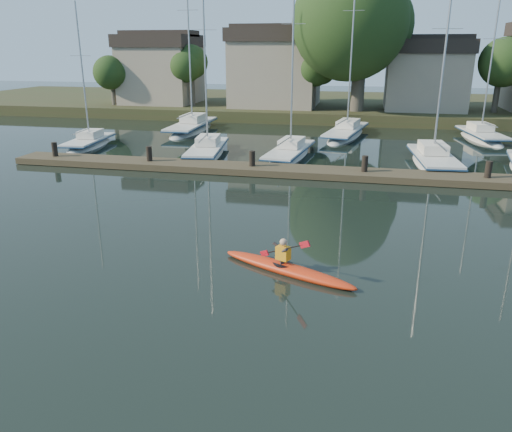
% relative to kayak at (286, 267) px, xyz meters
% --- Properties ---
extents(ground, '(160.00, 160.00, 0.00)m').
position_rel_kayak_xyz_m(ground, '(-0.83, -1.77, -0.18)').
color(ground, black).
rests_on(ground, ground).
extents(kayak, '(4.54, 2.42, 1.49)m').
position_rel_kayak_xyz_m(kayak, '(0.00, 0.00, 0.00)').
color(kayak, '#C84C0F').
rests_on(kayak, ground).
extents(dock, '(34.00, 2.00, 1.80)m').
position_rel_kayak_xyz_m(dock, '(-0.83, 12.23, 0.02)').
color(dock, '#473D28').
rests_on(dock, ground).
extents(sailboat_0, '(2.54, 6.76, 10.48)m').
position_rel_kayak_xyz_m(sailboat_0, '(-16.58, 17.28, -0.35)').
color(sailboat_0, silver).
rests_on(sailboat_0, ground).
extents(sailboat_1, '(3.03, 8.12, 12.97)m').
position_rel_kayak_xyz_m(sailboat_1, '(-7.72, 16.36, -0.36)').
color(sailboat_1, silver).
rests_on(sailboat_1, ground).
extents(sailboat_2, '(2.71, 8.26, 13.43)m').
position_rel_kayak_xyz_m(sailboat_2, '(-2.46, 16.77, -0.35)').
color(sailboat_2, silver).
rests_on(sailboat_2, ground).
extents(sailboat_3, '(2.78, 8.20, 12.99)m').
position_rel_kayak_xyz_m(sailboat_3, '(6.07, 16.33, -0.37)').
color(sailboat_3, silver).
rests_on(sailboat_3, ground).
extents(sailboat_5, '(2.41, 9.62, 15.86)m').
position_rel_kayak_xyz_m(sailboat_5, '(-11.87, 25.20, -0.38)').
color(sailboat_5, silver).
rests_on(sailboat_5, ground).
extents(sailboat_6, '(3.69, 9.93, 15.46)m').
position_rel_kayak_xyz_m(sailboat_6, '(0.64, 25.35, -0.36)').
color(sailboat_6, silver).
rests_on(sailboat_6, ground).
extents(sailboat_7, '(3.18, 7.86, 12.32)m').
position_rel_kayak_xyz_m(sailboat_7, '(10.56, 26.03, -0.36)').
color(sailboat_7, silver).
rests_on(sailboat_7, ground).
extents(shore, '(90.00, 25.25, 12.75)m').
position_rel_kayak_xyz_m(shore, '(0.78, 38.52, 3.05)').
color(shore, '#2C361B').
rests_on(shore, ground).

